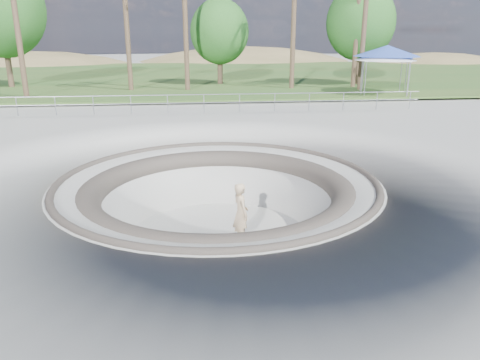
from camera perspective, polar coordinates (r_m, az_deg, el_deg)
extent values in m
plane|color=#A3A39E|center=(14.89, -2.78, -0.11)|extent=(180.00, 180.00, 0.00)
torus|color=#A3A39E|center=(15.62, -2.67, -7.11)|extent=(14.00, 14.00, 4.00)
cylinder|color=#A3A39E|center=(15.60, -2.67, -6.94)|extent=(6.60, 6.60, 0.10)
torus|color=#48403A|center=(14.89, -2.78, -0.18)|extent=(10.24, 10.24, 0.24)
torus|color=#48403A|center=(15.03, -2.76, -1.74)|extent=(8.91, 8.91, 0.81)
cube|color=#2E5823|center=(48.35, -5.32, 12.59)|extent=(180.00, 36.00, 0.12)
ellipsoid|color=brown|center=(73.15, -23.16, 7.75)|extent=(50.40, 36.00, 23.40)
ellipsoid|color=brown|center=(75.69, 0.60, 8.37)|extent=(61.60, 44.00, 28.60)
ellipsoid|color=brown|center=(75.87, 22.34, 8.99)|extent=(42.00, 30.00, 19.50)
cylinder|color=gray|center=(26.38, -4.45, 10.35)|extent=(25.00, 0.05, 0.05)
cylinder|color=gray|center=(26.44, -4.42, 9.38)|extent=(25.00, 0.05, 0.05)
cube|color=olive|center=(14.89, 0.10, -7.65)|extent=(0.86, 0.53, 0.02)
cylinder|color=#A1A1A5|center=(14.90, 0.10, -7.78)|extent=(0.10, 0.17, 0.04)
cylinder|color=#A1A1A5|center=(14.90, 0.10, -7.78)|extent=(0.10, 0.17, 0.04)
cylinder|color=silver|center=(14.90, 0.10, -7.81)|extent=(0.07, 0.05, 0.07)
cylinder|color=silver|center=(14.90, 0.10, -7.81)|extent=(0.07, 0.05, 0.07)
cylinder|color=silver|center=(14.90, 0.10, -7.81)|extent=(0.07, 0.05, 0.07)
cylinder|color=silver|center=(14.90, 0.10, -7.81)|extent=(0.07, 0.05, 0.07)
imported|color=tan|center=(14.49, 0.10, -4.10)|extent=(0.65, 0.82, 1.97)
cylinder|color=gray|center=(33.24, 15.78, 11.65)|extent=(0.06, 0.06, 2.20)
cylinder|color=gray|center=(34.37, 20.20, 11.42)|extent=(0.06, 0.06, 2.20)
cylinder|color=gray|center=(35.84, 14.13, 12.19)|extent=(0.06, 0.06, 2.20)
cylinder|color=gray|center=(36.89, 18.30, 11.98)|extent=(0.06, 0.06, 2.20)
cube|color=white|center=(34.97, 17.29, 13.78)|extent=(3.65, 3.65, 0.08)
cone|color=white|center=(34.95, 17.34, 14.35)|extent=(5.74, 5.74, 0.70)
cylinder|color=gray|center=(33.68, 15.82, 11.91)|extent=(0.06, 0.06, 2.41)
cylinder|color=gray|center=(34.92, 20.60, 11.65)|extent=(0.06, 0.06, 2.41)
cylinder|color=gray|center=(36.54, 14.04, 12.46)|extent=(0.06, 0.06, 2.41)
cylinder|color=gray|center=(37.69, 18.53, 12.23)|extent=(0.06, 0.06, 2.41)
cube|color=#3251B5|center=(35.58, 17.45, 14.18)|extent=(4.27, 4.27, 0.08)
cone|color=#3251B5|center=(35.57, 17.51, 14.80)|extent=(6.06, 6.06, 0.77)
cylinder|color=brown|center=(34.68, -25.77, 18.24)|extent=(0.36, 0.36, 11.32)
cylinder|color=brown|center=(36.58, -13.56, 16.69)|extent=(0.36, 0.36, 7.95)
cylinder|color=brown|center=(35.95, -6.73, 19.92)|extent=(0.36, 0.36, 11.58)
cylinder|color=brown|center=(36.93, 6.52, 17.87)|extent=(0.36, 0.36, 9.01)
cylinder|color=brown|center=(37.00, 14.97, 18.49)|extent=(0.36, 0.36, 10.40)
cylinder|color=brown|center=(38.75, 14.06, 17.54)|extent=(0.36, 0.36, 9.11)
cylinder|color=brown|center=(41.70, -26.55, 13.73)|extent=(0.44, 0.44, 5.47)
ellipsoid|color=#21581E|center=(41.70, -27.17, 17.99)|extent=(6.53, 5.94, 7.13)
cylinder|color=brown|center=(39.94, -2.45, 14.35)|extent=(0.44, 0.44, 3.99)
ellipsoid|color=#21581E|center=(39.87, -2.50, 17.62)|extent=(4.77, 4.33, 5.20)
cylinder|color=brown|center=(40.94, 14.23, 14.40)|extent=(0.44, 0.44, 4.66)
ellipsoid|color=#21581E|center=(40.89, 14.52, 18.12)|extent=(5.56, 5.06, 6.07)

